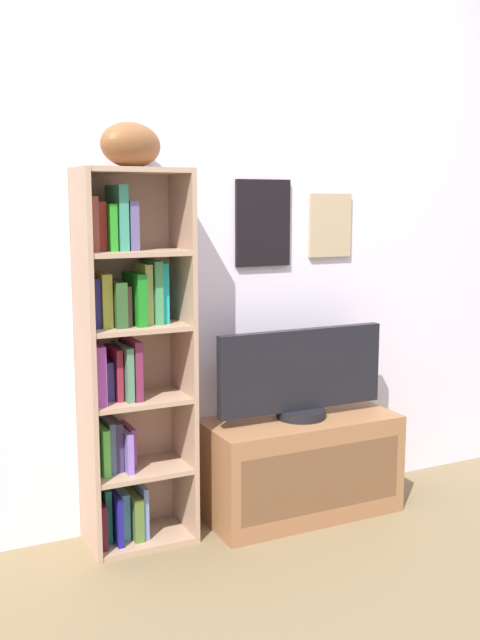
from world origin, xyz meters
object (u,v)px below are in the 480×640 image
Objects in this scene: television at (302,374)px; bookshelf at (125,361)px; football at (131,145)px; tv_stand at (300,466)px.

bookshelf is at bearing 173.59° from television.
football reaches higher than bookshelf.
football is 0.37× the size of television.
bookshelf is 0.95m from tv_stand.
football reaches higher than television.
football is 1.22m from television.
tv_stand is 0.42m from television.
bookshelf is 0.79m from television.
bookshelf reaches higher than television.
tv_stand is at bearing -6.50° from bookshelf.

